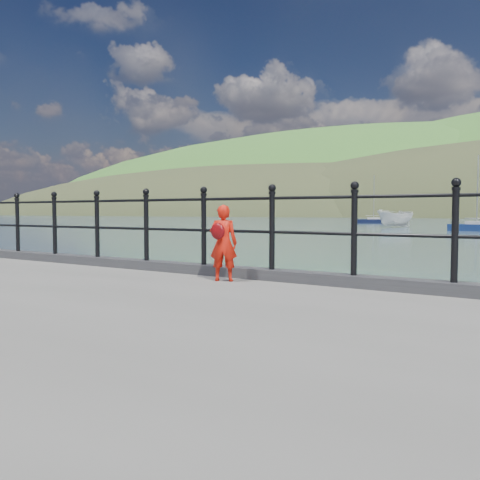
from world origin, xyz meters
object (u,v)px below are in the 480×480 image
Objects in this scene: child at (223,242)px; sailboat_port at (477,228)px; sailboat_left at (374,221)px; railing at (236,221)px; launch_white at (395,218)px.

child is 0.14× the size of sailboat_port.
sailboat_port is 34.48m from sailboat_left.
sailboat_left is (-24.07, 77.62, -1.49)m from railing.
sailboat_left is at bearing 141.49° from sailboat_port.
sailboat_left is (-9.39, 19.59, -0.77)m from launch_white.
sailboat_port is at bearing 94.65° from railing.
railing is at bearing -69.38° from sailboat_port.
sailboat_port is at bearing -109.33° from child.
launch_white is 0.74× the size of sailboat_port.
launch_white is at bearing 157.44° from sailboat_port.
railing is 59.87m from launch_white.
launch_white is at bearing 104.19° from railing.
child is 0.18× the size of launch_white.
child is 0.13× the size of sailboat_left.
sailboat_left reaches higher than launch_white.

